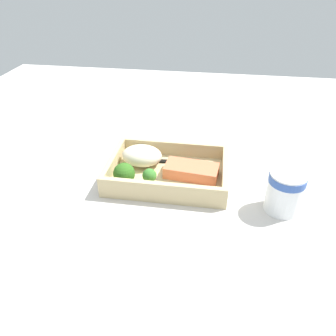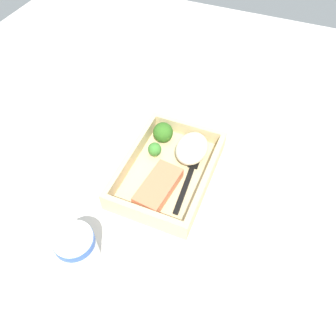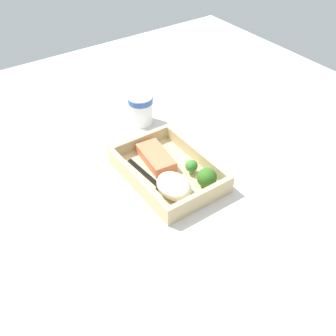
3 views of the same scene
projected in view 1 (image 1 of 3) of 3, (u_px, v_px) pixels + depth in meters
ground_plane at (168, 181)px, 74.97cm from camera, size 160.00×160.00×2.00cm
takeout_tray at (168, 176)px, 74.09cm from camera, size 26.34×18.42×1.20cm
tray_rim at (168, 167)px, 72.81cm from camera, size 26.34×18.42×3.47cm
salmon_fillet at (191, 171)px, 72.35cm from camera, size 12.24×7.04×2.61cm
mashed_potatoes at (142, 156)px, 75.84cm from camera, size 9.37×7.01×4.58cm
broccoli_floret_1 at (124, 174)px, 69.63cm from camera, size 4.68×4.68×4.69cm
broccoli_floret_2 at (149, 176)px, 69.24cm from camera, size 3.04×3.04×3.77cm
fork at (173, 162)px, 77.55cm from camera, size 15.87×2.69×0.44cm
paper_cup at (285, 190)px, 62.77cm from camera, size 6.99×6.99×8.53cm
receipt_slip at (220, 142)px, 88.16cm from camera, size 10.22×13.48×0.24cm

